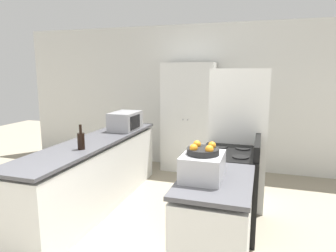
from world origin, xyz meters
TOP-DOWN VIEW (x-y plane):
  - wall_back at (0.00, 3.62)m, footprint 7.00×0.06m
  - counter_left at (-0.86, 1.50)m, footprint 0.60×2.80m
  - counter_right at (0.86, 0.58)m, footprint 0.60×0.95m
  - pantry_cabinet at (-0.05, 3.34)m, footprint 0.92×0.48m
  - stove at (0.88, 1.45)m, footprint 0.66×0.76m
  - refrigerator at (0.92, 2.27)m, footprint 0.74×0.79m
  - microwave at (-0.77, 2.26)m, footprint 0.36×0.53m
  - wine_bottle at (-0.74, 1.06)m, footprint 0.08×0.08m
  - toaster_oven at (0.75, 0.55)m, footprint 0.34×0.41m
  - fruit_bowl at (0.75, 0.54)m, footprint 0.27×0.27m

SIDE VIEW (x-z plane):
  - counter_right at x=0.86m, z-range -0.02..0.88m
  - counter_left at x=-0.86m, z-range -0.02..0.88m
  - stove at x=0.88m, z-range -0.07..0.99m
  - refrigerator at x=0.92m, z-range 0.00..1.81m
  - pantry_cabinet at x=-0.05m, z-range 0.00..1.92m
  - wine_bottle at x=-0.74m, z-range 0.86..1.15m
  - toaster_oven at x=0.75m, z-range 0.90..1.11m
  - microwave at x=-0.77m, z-range 0.90..1.17m
  - fruit_bowl at x=0.75m, z-range 1.09..1.19m
  - wall_back at x=0.00m, z-range 0.00..2.60m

